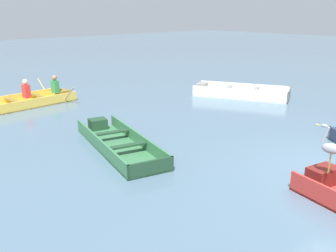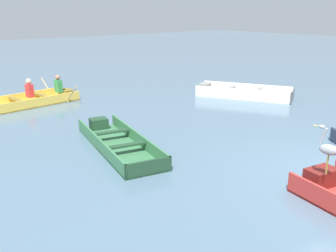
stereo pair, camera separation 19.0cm
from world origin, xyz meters
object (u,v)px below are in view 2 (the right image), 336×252
Objects in this scene: skiff_white_far_moored at (240,93)px; rowboat_yellow_with_crew at (36,99)px; skiff_green_mid_moored at (117,142)px; heron_on_dinghy at (328,148)px.

rowboat_yellow_with_crew is (-6.14, 3.92, 0.03)m from skiff_white_far_moored.
skiff_green_mid_moored is 1.13× the size of rowboat_yellow_with_crew.
heron_on_dinghy is at bearing -73.63° from skiff_green_mid_moored.
heron_on_dinghy reaches higher than rowboat_yellow_with_crew.
rowboat_yellow_with_crew is (0.26, 5.39, 0.07)m from skiff_green_mid_moored.
skiff_green_mid_moored is 1.01× the size of skiff_white_far_moored.
rowboat_yellow_with_crew is at bearing 87.28° from skiff_green_mid_moored.
heron_on_dinghy is (-5.10, -5.89, 0.75)m from skiff_white_far_moored.
heron_on_dinghy is (1.30, -4.43, 0.79)m from skiff_green_mid_moored.
skiff_green_mid_moored is at bearing 106.37° from heron_on_dinghy.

